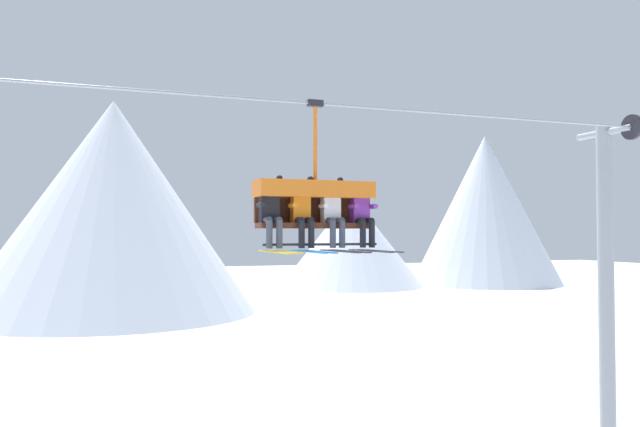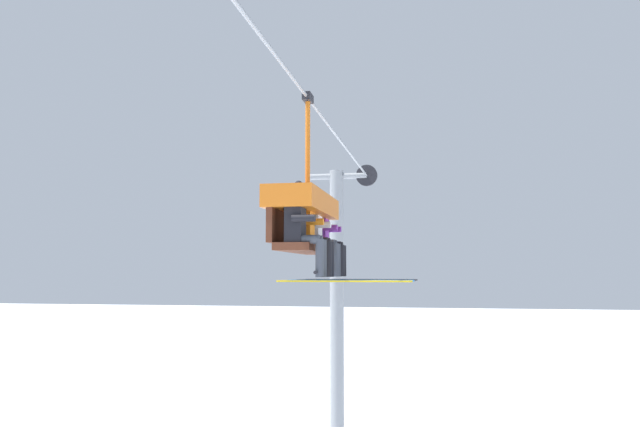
{
  "view_description": "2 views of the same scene",
  "coord_description": "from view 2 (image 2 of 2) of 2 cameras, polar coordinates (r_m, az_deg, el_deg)",
  "views": [
    {
      "loc": [
        -2.43,
        -11.3,
        6.12
      ],
      "look_at": [
        1.32,
        -0.97,
        6.46
      ],
      "focal_mm": 35.0,
      "sensor_mm": 36.0,
      "label": 1
    },
    {
      "loc": [
        -7.38,
        -2.65,
        5.91
      ],
      "look_at": [
        1.48,
        -0.95,
        6.77
      ],
      "focal_mm": 35.0,
      "sensor_mm": 36.0,
      "label": 2
    }
  ],
  "objects": [
    {
      "name": "skier_purple",
      "position": [
        9.7,
        0.77,
        -2.2
      ],
      "size": [
        0.46,
        1.7,
        1.23
      ],
      "color": "purple"
    },
    {
      "name": "skier_black",
      "position": [
        8.02,
        -1.44,
        -1.37
      ],
      "size": [
        0.48,
        1.7,
        1.34
      ],
      "color": "black"
    },
    {
      "name": "skier_white",
      "position": [
        9.14,
        0.1,
        -1.87
      ],
      "size": [
        0.48,
        1.7,
        1.34
      ],
      "color": "silver"
    },
    {
      "name": "chairlift_chair",
      "position": [
        8.92,
        -1.6,
        0.01
      ],
      "size": [
        2.14,
        0.74,
        2.62
      ],
      "color": "#512819"
    },
    {
      "name": "lift_cable",
      "position": [
        8.98,
        -1.46,
        10.97
      ],
      "size": [
        17.34,
        0.05,
        0.05
      ],
      "color": "gray"
    },
    {
      "name": "lift_tower_far",
      "position": [
        16.36,
        1.62,
        -10.27
      ],
      "size": [
        0.36,
        1.88,
        8.73
      ],
      "color": "gray",
      "rests_on": "ground_plane"
    },
    {
      "name": "skier_orange",
      "position": [
        8.58,
        -0.62,
        -1.64
      ],
      "size": [
        0.48,
        1.7,
        1.34
      ],
      "color": "orange"
    }
  ]
}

